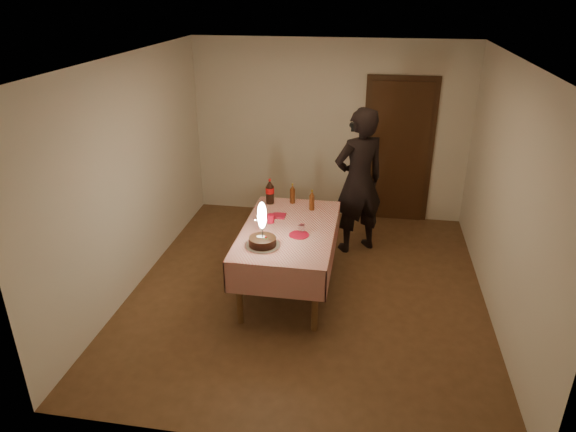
% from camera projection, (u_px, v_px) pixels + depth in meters
% --- Properties ---
extents(ground, '(4.00, 4.50, 0.01)m').
position_uv_depth(ground, '(308.00, 289.00, 5.99)').
color(ground, brown).
rests_on(ground, ground).
extents(room_shell, '(4.04, 4.54, 2.62)m').
position_uv_depth(room_shell, '(314.00, 151.00, 5.37)').
color(room_shell, beige).
rests_on(room_shell, ground).
extents(dining_table, '(1.02, 1.72, 0.78)m').
position_uv_depth(dining_table, '(289.00, 237.00, 5.74)').
color(dining_table, brown).
rests_on(dining_table, ground).
extents(birthday_cake, '(0.36, 0.36, 0.49)m').
position_uv_depth(birthday_cake, '(262.00, 236.00, 5.27)').
color(birthday_cake, white).
rests_on(birthday_cake, dining_table).
extents(red_plate, '(0.22, 0.22, 0.01)m').
position_uv_depth(red_plate, '(299.00, 235.00, 5.54)').
color(red_plate, '#AF0C24').
rests_on(red_plate, dining_table).
extents(red_cup, '(0.08, 0.08, 0.10)m').
position_uv_depth(red_cup, '(271.00, 219.00, 5.81)').
color(red_cup, red).
rests_on(red_cup, dining_table).
extents(clear_cup, '(0.07, 0.07, 0.09)m').
position_uv_depth(clear_cup, '(301.00, 229.00, 5.58)').
color(clear_cup, silver).
rests_on(clear_cup, dining_table).
extents(napkin_stack, '(0.15, 0.15, 0.02)m').
position_uv_depth(napkin_stack, '(279.00, 216.00, 5.98)').
color(napkin_stack, '#A3122B').
rests_on(napkin_stack, dining_table).
extents(cola_bottle, '(0.10, 0.10, 0.32)m').
position_uv_depth(cola_bottle, '(270.00, 192.00, 6.29)').
color(cola_bottle, black).
rests_on(cola_bottle, dining_table).
extents(amber_bottle_left, '(0.06, 0.06, 0.25)m').
position_uv_depth(amber_bottle_left, '(292.00, 194.00, 6.31)').
color(amber_bottle_left, '#53260E').
rests_on(amber_bottle_left, dining_table).
extents(amber_bottle_right, '(0.06, 0.06, 0.25)m').
position_uv_depth(amber_bottle_right, '(312.00, 201.00, 6.12)').
color(amber_bottle_right, '#53260E').
rests_on(amber_bottle_right, dining_table).
extents(photographer, '(0.83, 0.76, 1.91)m').
position_uv_depth(photographer, '(359.00, 181.00, 6.54)').
color(photographer, black).
rests_on(photographer, ground).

